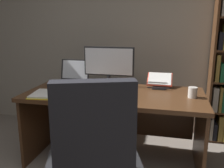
{
  "coord_description": "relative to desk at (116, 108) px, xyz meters",
  "views": [
    {
      "loc": [
        0.49,
        -0.87,
        1.39
      ],
      "look_at": [
        -0.03,
        1.38,
        0.83
      ],
      "focal_mm": 39.57,
      "sensor_mm": 36.0,
      "label": 1
    }
  ],
  "objects": [
    {
      "name": "computer_mouse",
      "position": [
        0.18,
        -0.26,
        0.21
      ],
      "size": [
        0.06,
        0.1,
        0.04
      ],
      "primitive_type": "ellipsoid",
      "color": "#232326",
      "rests_on": "desk"
    },
    {
      "name": "monitor",
      "position": [
        -0.12,
        0.2,
        0.41
      ],
      "size": [
        0.55,
        0.16,
        0.42
      ],
      "color": "#232326",
      "rests_on": "desk"
    },
    {
      "name": "coffee_mug",
      "position": [
        0.74,
        -0.09,
        0.24
      ],
      "size": [
        0.08,
        0.08,
        0.1
      ],
      "primitive_type": "cylinder",
      "color": "silver",
      "rests_on": "desk"
    },
    {
      "name": "desk",
      "position": [
        0.0,
        0.0,
        0.0
      ],
      "size": [
        1.75,
        0.81,
        0.73
      ],
      "color": "#4C2D19",
      "rests_on": "ground"
    },
    {
      "name": "pen",
      "position": [
        -0.25,
        -0.08,
        0.21
      ],
      "size": [
        0.14,
        0.04,
        0.01
      ],
      "primitive_type": "cylinder",
      "rotation": [
        0.0,
        1.57,
        0.2
      ],
      "color": "black",
      "rests_on": "notepad"
    },
    {
      "name": "reading_stand_with_book",
      "position": [
        0.43,
        0.24,
        0.26
      ],
      "size": [
        0.26,
        0.24,
        0.14
      ],
      "color": "#232326",
      "rests_on": "desk"
    },
    {
      "name": "notepad",
      "position": [
        -0.27,
        -0.08,
        0.2
      ],
      "size": [
        0.18,
        0.23,
        0.01
      ],
      "primitive_type": "cube",
      "rotation": [
        0.0,
        0.0,
        0.15
      ],
      "color": "silver",
      "rests_on": "desk"
    },
    {
      "name": "keyboard",
      "position": [
        -0.12,
        -0.26,
        0.21
      ],
      "size": [
        0.42,
        0.15,
        0.02
      ],
      "primitive_type": "cube",
      "color": "#232326",
      "rests_on": "desk"
    },
    {
      "name": "open_binder",
      "position": [
        -0.52,
        -0.31,
        0.21
      ],
      "size": [
        0.5,
        0.36,
        0.02
      ],
      "rotation": [
        0.0,
        0.0,
        0.12
      ],
      "color": "yellow",
      "rests_on": "desk"
    },
    {
      "name": "laptop",
      "position": [
        -0.56,
        0.21,
        0.25
      ],
      "size": [
        0.35,
        0.31,
        0.25
      ],
      "color": "#232326",
      "rests_on": "desk"
    },
    {
      "name": "wall_back",
      "position": [
        0.02,
        0.88,
        0.76
      ],
      "size": [
        5.13,
        0.12,
        2.6
      ],
      "primitive_type": "cube",
      "color": "#A89E8E",
      "rests_on": "ground"
    }
  ]
}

